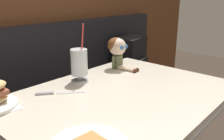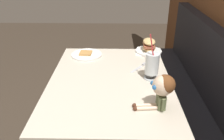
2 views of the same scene
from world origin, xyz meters
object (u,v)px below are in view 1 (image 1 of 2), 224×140
object	(u,v)px
milkshake_glass	(79,64)
seated_doll	(118,48)
backpack	(131,56)
butter_knife	(52,93)

from	to	relation	value
milkshake_glass	seated_doll	bearing A→B (deg)	1.61
seated_doll	backpack	xyz separation A→B (m)	(0.56, 0.32, -0.21)
milkshake_glass	backpack	size ratio (longest dim) A/B	0.78
butter_knife	milkshake_glass	bearing A→B (deg)	8.49
butter_knife	seated_doll	size ratio (longest dim) A/B	0.88
milkshake_glass	seated_doll	xyz separation A→B (m)	(0.33, 0.01, 0.03)
butter_knife	seated_doll	distance (m)	0.55
seated_doll	milkshake_glass	bearing A→B (deg)	-178.39
milkshake_glass	butter_knife	world-z (taller)	milkshake_glass
milkshake_glass	seated_doll	distance (m)	0.33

